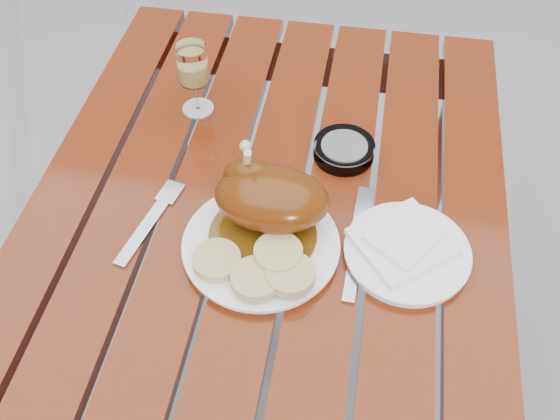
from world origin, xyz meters
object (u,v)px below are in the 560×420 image
object	(u,v)px
side_plate	(407,253)
ashtray	(344,150)
table	(265,340)
wine_glass	(194,79)
dinner_plate	(261,246)

from	to	relation	value
side_plate	ashtray	distance (m)	0.24
table	wine_glass	xyz separation A→B (m)	(-0.18, 0.27, 0.45)
dinner_plate	side_plate	size ratio (longest dim) A/B	1.25
wine_glass	side_plate	bearing A→B (deg)	-34.72
dinner_plate	side_plate	world-z (taller)	same
side_plate	ashtray	bearing A→B (deg)	120.35
table	side_plate	bearing A→B (deg)	-3.76
dinner_plate	ashtray	size ratio (longest dim) A/B	2.26
table	side_plate	world-z (taller)	side_plate
wine_glass	side_plate	distance (m)	0.51
side_plate	wine_glass	bearing A→B (deg)	145.28
dinner_plate	side_plate	xyz separation A→B (m)	(0.23, 0.03, -0.00)
dinner_plate	table	bearing A→B (deg)	102.23
table	side_plate	xyz separation A→B (m)	(0.24, -0.02, 0.38)
table	ashtray	world-z (taller)	ashtray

